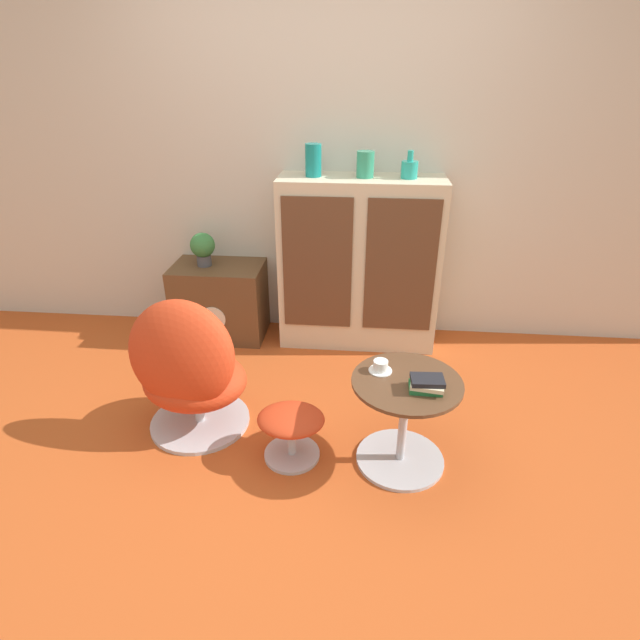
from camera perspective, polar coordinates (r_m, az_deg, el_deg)
The scene contains 13 objects.
ground_plane at distance 2.71m, azimuth -2.30°, elevation -15.80°, with size 12.00×12.00×0.00m, color #B74C1E.
wall_back at distance 3.57m, azimuth 0.70°, elevation 18.43°, with size 6.40×0.06×2.60m.
sideboard at distance 3.52m, azimuth 4.47°, elevation 6.39°, with size 1.10×0.40×1.19m.
tv_console at distance 3.79m, azimuth -11.32°, elevation 2.18°, with size 0.65×0.43×0.55m.
egg_chair at distance 2.76m, azimuth -14.77°, elevation -5.55°, with size 0.64×0.60×0.83m.
ottoman at distance 2.61m, azimuth -3.33°, elevation -11.93°, with size 0.35×0.29×0.29m.
coffee_table at distance 2.57m, azimuth 9.53°, elevation -11.03°, with size 0.53×0.53×0.50m.
vase_leftmost at distance 3.36m, azimuth -0.77°, elevation 17.80°, with size 0.11×0.11×0.20m.
vase_inner_left at distance 3.35m, azimuth 5.20°, elevation 17.29°, with size 0.11×0.11×0.16m.
vase_inner_right at distance 3.36m, azimuth 10.19°, elevation 16.65°, with size 0.11×0.11×0.17m.
potted_plant at distance 3.66m, azimuth -13.26°, elevation 8.11°, with size 0.17×0.17×0.24m.
teacup at distance 2.47m, azimuth 6.93°, elevation -5.34°, with size 0.12×0.12×0.06m.
book_stack at distance 2.37m, azimuth 12.09°, elevation -7.19°, with size 0.16×0.12×0.07m.
Camera 1 is at (0.29, -1.96, 1.85)m, focal length 28.00 mm.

